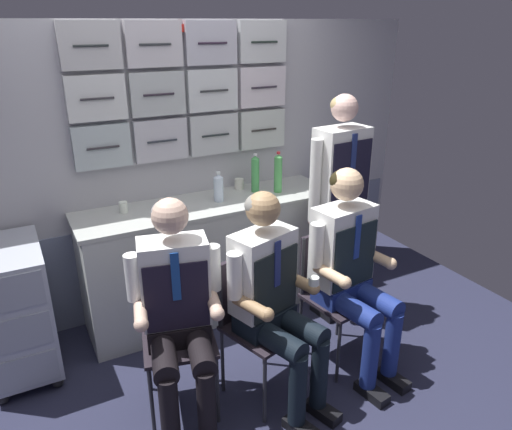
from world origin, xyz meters
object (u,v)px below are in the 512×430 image
service_trolley (16,308)px  crew_member_center (273,293)px  folding_chair_right (331,281)px  crew_member_standing (339,190)px  water_bottle_clear (219,187)px  folding_chair_left (176,319)px  crew_member_left (177,306)px  coffee_cup_spare (239,184)px  folding_chair_center (253,310)px  crew_member_right (351,262)px

service_trolley → crew_member_center: bearing=-36.6°
folding_chair_right → service_trolley: bearing=157.9°
service_trolley → crew_member_standing: bearing=-9.3°
folding_chair_right → water_bottle_clear: bearing=116.7°
folding_chair_right → water_bottle_clear: 1.05m
folding_chair_left → crew_member_center: bearing=-29.4°
crew_member_left → service_trolley: bearing=132.6°
crew_member_left → coffee_cup_spare: crew_member_left is taller
folding_chair_center → folding_chair_right: same height
crew_member_left → crew_member_right: size_ratio=0.98×
crew_member_right → water_bottle_clear: size_ratio=6.00×
folding_chair_center → crew_member_standing: 1.14m
service_trolley → crew_member_left: bearing=-47.4°
folding_chair_right → crew_member_standing: bearing=50.5°
service_trolley → folding_chair_left: service_trolley is taller
folding_chair_right → coffee_cup_spare: 1.11m
folding_chair_right → crew_member_right: 0.26m
service_trolley → folding_chair_center: service_trolley is taller
service_trolley → coffee_cup_spare: 1.78m
folding_chair_left → folding_chair_right: 1.05m
folding_chair_left → water_bottle_clear: bearing=51.5°
water_bottle_clear → crew_member_center: bearing=-97.4°
crew_member_center → crew_member_left: bearing=167.3°
folding_chair_center → water_bottle_clear: 1.03m
crew_member_standing → water_bottle_clear: crew_member_standing is taller
crew_member_right → coffee_cup_spare: crew_member_right is taller
service_trolley → water_bottle_clear: size_ratio=3.93×
crew_member_standing → coffee_cup_spare: bearing=128.4°
crew_member_left → coffee_cup_spare: (0.91, 1.12, 0.22)m
folding_chair_center → water_bottle_clear: bearing=78.4°
water_bottle_clear → folding_chair_right: bearing=-63.3°
folding_chair_center → coffee_cup_spare: coffee_cup_spare is taller
crew_member_right → coffee_cup_spare: 1.21m
crew_member_left → crew_member_right: bearing=-3.2°
crew_member_left → folding_chair_center: crew_member_left is taller
crew_member_center → folding_chair_left: bearing=150.6°
folding_chair_left → water_bottle_clear: size_ratio=3.91×
crew_member_left → coffee_cup_spare: bearing=50.8°
crew_member_right → water_bottle_clear: (-0.45, 1.00, 0.26)m
service_trolley → folding_chair_center: (1.26, -0.81, 0.07)m
crew_member_center → water_bottle_clear: crew_member_center is taller
service_trolley → crew_member_standing: 2.28m
folding_chair_right → coffee_cup_spare: coffee_cup_spare is taller
crew_member_standing → folding_chair_left: bearing=-166.2°
service_trolley → folding_chair_left: size_ratio=1.00×
folding_chair_left → crew_member_right: 1.11m
crew_member_center → water_bottle_clear: (0.14, 1.06, 0.28)m
crew_member_standing → water_bottle_clear: bearing=149.4°
folding_chair_right → crew_member_standing: size_ratio=0.52×
crew_member_right → water_bottle_clear: crew_member_right is taller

